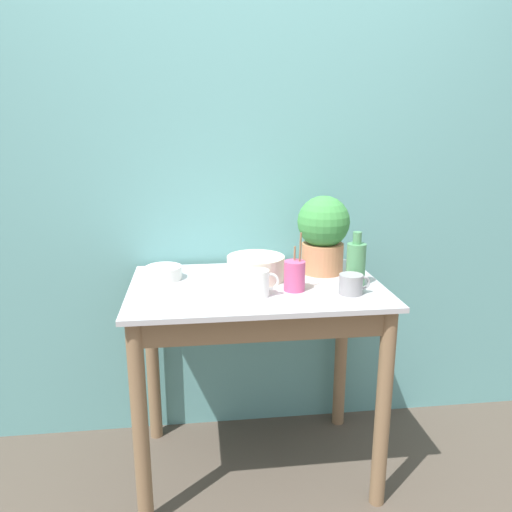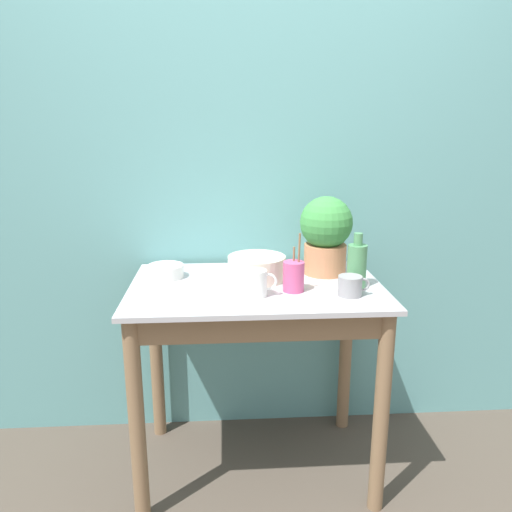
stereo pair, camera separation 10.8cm
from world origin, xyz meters
TOP-DOWN VIEW (x-y plane):
  - wall_back at (0.00, 0.72)m, footprint 6.00×0.05m
  - counter_table at (0.00, 0.31)m, footprint 1.02×0.67m
  - potted_plant at (0.31, 0.47)m, footprint 0.22×0.22m
  - bowl_wash_large at (0.01, 0.40)m, footprint 0.24×0.24m
  - bottle_tall at (0.40, 0.28)m, footprint 0.08×0.08m
  - mug_white at (-0.01, 0.19)m, footprint 0.12×0.08m
  - mug_grey at (0.35, 0.18)m, footprint 0.12×0.09m
  - bowl_small_enamel_white at (-0.38, 0.46)m, footprint 0.15×0.15m
  - utensil_cup at (0.14, 0.24)m, footprint 0.08×0.08m

SIDE VIEW (x-z plane):
  - counter_table at x=0.00m, z-range 0.23..1.09m
  - bowl_small_enamel_white at x=-0.38m, z-range 0.86..0.91m
  - mug_grey at x=0.35m, z-range 0.86..0.94m
  - bowl_wash_large at x=0.01m, z-range 0.86..0.96m
  - mug_white at x=-0.01m, z-range 0.86..0.96m
  - utensil_cup at x=0.14m, z-range 0.80..1.04m
  - bottle_tall at x=0.40m, z-range 0.84..1.06m
  - potted_plant at x=0.31m, z-range 0.87..1.21m
  - wall_back at x=0.00m, z-range 0.00..2.40m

